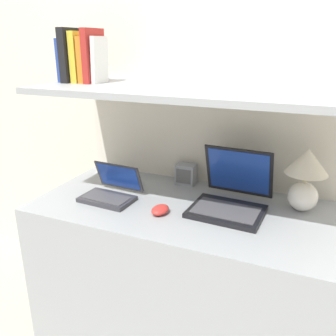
# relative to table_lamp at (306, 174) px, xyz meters

# --- Properties ---
(wall_back) EXTENTS (6.00, 0.05, 2.40)m
(wall_back) POSITION_rel_table_lamp_xyz_m (-0.52, 0.23, 0.27)
(wall_back) COLOR silver
(wall_back) RESTS_ON ground_plane
(desk) EXTENTS (1.39, 0.68, 0.75)m
(desk) POSITION_rel_table_lamp_xyz_m (-0.52, -0.18, -0.55)
(desk) COLOR #999EA3
(desk) RESTS_ON ground_plane
(back_riser) EXTENTS (1.39, 0.04, 1.26)m
(back_riser) POSITION_rel_table_lamp_xyz_m (-0.52, 0.18, -0.29)
(back_riser) COLOR silver
(back_riser) RESTS_ON ground_plane
(shelf) EXTENTS (1.39, 0.61, 0.03)m
(shelf) POSITION_rel_table_lamp_xyz_m (-0.52, -0.10, 0.35)
(shelf) COLOR #999EA3
(shelf) RESTS_ON back_riser
(table_lamp) EXTENTS (0.19, 0.19, 0.29)m
(table_lamp) POSITION_rel_table_lamp_xyz_m (0.00, 0.00, 0.00)
(table_lamp) COLOR white
(table_lamp) RESTS_ON desk
(laptop_large) EXTENTS (0.34, 0.36, 0.27)m
(laptop_large) POSITION_rel_table_lamp_xyz_m (-0.30, -0.11, -0.12)
(laptop_large) COLOR black
(laptop_large) RESTS_ON desk
(laptop_small) EXTENTS (0.27, 0.23, 0.16)m
(laptop_small) POSITION_rel_table_lamp_xyz_m (-0.87, -0.23, -0.14)
(laptop_small) COLOR #333338
(laptop_small) RESTS_ON desk
(computer_mouse) EXTENTS (0.08, 0.11, 0.04)m
(computer_mouse) POSITION_rel_table_lamp_xyz_m (-0.58, -0.29, -0.15)
(computer_mouse) COLOR red
(computer_mouse) RESTS_ON desk
(router_box) EXTENTS (0.10, 0.08, 0.11)m
(router_box) POSITION_rel_table_lamp_xyz_m (-0.60, 0.09, -0.12)
(router_box) COLOR gray
(router_box) RESTS_ON desk
(book_blue) EXTENTS (0.03, 0.13, 0.21)m
(book_blue) POSITION_rel_table_lamp_xyz_m (-1.17, -0.10, 0.47)
(book_blue) COLOR #284293
(book_blue) RESTS_ON shelf
(book_black) EXTENTS (0.04, 0.18, 0.25)m
(book_black) POSITION_rel_table_lamp_xyz_m (-1.13, -0.10, 0.49)
(book_black) COLOR black
(book_black) RESTS_ON shelf
(book_yellow) EXTENTS (0.03, 0.14, 0.24)m
(book_yellow) POSITION_rel_table_lamp_xyz_m (-1.09, -0.10, 0.49)
(book_yellow) COLOR gold
(book_yellow) RESTS_ON shelf
(book_orange) EXTENTS (0.03, 0.13, 0.21)m
(book_orange) POSITION_rel_table_lamp_xyz_m (-1.05, -0.10, 0.47)
(book_orange) COLOR orange
(book_orange) RESTS_ON shelf
(book_red) EXTENTS (0.03, 0.16, 0.25)m
(book_red) POSITION_rel_table_lamp_xyz_m (-1.01, -0.10, 0.49)
(book_red) COLOR #A82823
(book_red) RESTS_ON shelf
(book_white) EXTENTS (0.03, 0.12, 0.22)m
(book_white) POSITION_rel_table_lamp_xyz_m (-0.98, -0.10, 0.47)
(book_white) COLOR silver
(book_white) RESTS_ON shelf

